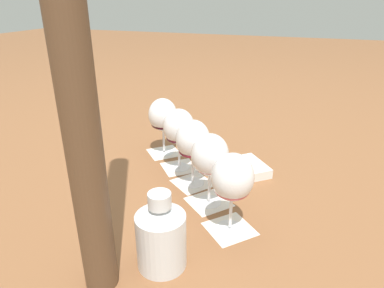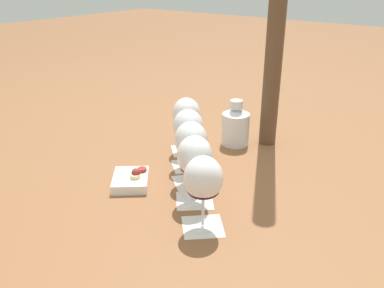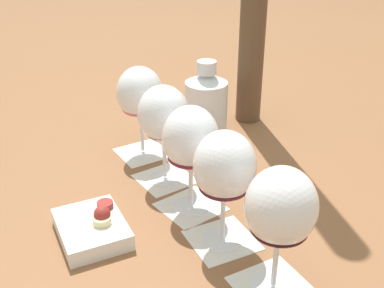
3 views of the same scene
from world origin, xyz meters
The scene contains 13 objects.
ground_plane centered at (0.00, 0.00, 0.00)m, with size 8.00×8.00×0.00m, color brown.
tasting_card_0 centered at (-0.15, 0.17, 0.00)m, with size 0.14×0.14×0.00m.
tasting_card_1 centered at (-0.07, 0.08, 0.00)m, with size 0.14×0.14×0.00m.
tasting_card_2 centered at (0.00, 0.00, 0.00)m, with size 0.14×0.14×0.00m.
tasting_card_3 centered at (0.07, -0.08, 0.00)m, with size 0.14×0.14×0.00m.
tasting_card_4 centered at (0.17, -0.17, 0.00)m, with size 0.14×0.14×0.00m.
wine_glass_0 centered at (-0.15, 0.17, 0.13)m, with size 0.10×0.10×0.19m.
wine_glass_1 centered at (-0.07, 0.08, 0.13)m, with size 0.10×0.10×0.19m.
wine_glass_2 centered at (0.00, 0.00, 0.13)m, with size 0.10×0.10×0.19m.
wine_glass_3 centered at (0.07, -0.08, 0.13)m, with size 0.10×0.10×0.19m.
wine_glass_4 centered at (0.17, -0.17, 0.13)m, with size 0.10×0.10×0.19m.
ceramic_vase centered at (-0.05, 0.33, 0.07)m, with size 0.10×0.10×0.17m.
snack_dish centered at (-0.13, -0.12, 0.02)m, with size 0.16×0.17×0.06m.
Camera 1 is at (-0.29, 0.83, 0.51)m, focal length 32.00 mm.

